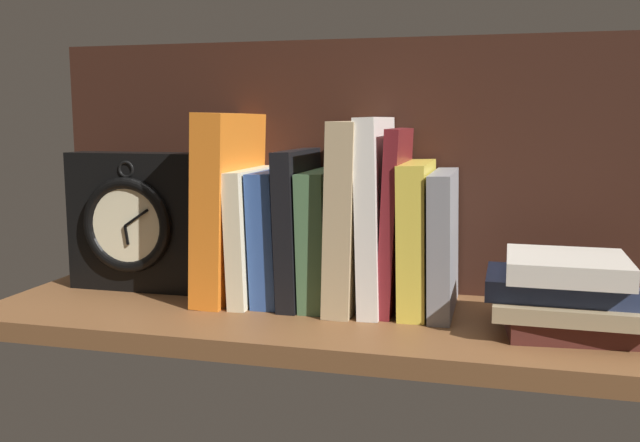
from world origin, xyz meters
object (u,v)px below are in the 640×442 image
at_px(book_cream_twain, 254,234).
at_px(book_gray_chess, 444,242).
at_px(book_black_skeptic, 299,226).
at_px(framed_clock, 136,222).
at_px(book_orange_pandolfini, 229,206).
at_px(book_white_catcher, 377,213).
at_px(book_blue_modern, 276,235).
at_px(book_maroon_dawkins, 395,219).
at_px(book_stack_side, 565,294).
at_px(book_green_romantic, 323,237).
at_px(book_tan_shortstories, 351,214).
at_px(book_yellow_seinlanguage, 417,236).

xyz_separation_m(book_cream_twain, book_gray_chess, (0.26, 0.00, 0.00)).
bearing_deg(book_black_skeptic, book_gray_chess, 0.00).
distance_m(book_black_skeptic, framed_clock, 0.24).
bearing_deg(book_orange_pandolfini, book_white_catcher, 0.00).
xyz_separation_m(book_orange_pandolfini, book_white_catcher, (0.20, 0.00, -0.00)).
xyz_separation_m(book_gray_chess, framed_clock, (-0.43, 0.00, 0.01)).
bearing_deg(book_white_catcher, framed_clock, 179.94).
height_order(book_blue_modern, book_maroon_dawkins, book_maroon_dawkins).
bearing_deg(book_stack_side, book_green_romantic, 168.64).
bearing_deg(book_orange_pandolfini, book_tan_shortstories, 0.00).
bearing_deg(framed_clock, book_yellow_seinlanguage, -0.05).
bearing_deg(book_gray_chess, book_green_romantic, 180.00).
bearing_deg(book_gray_chess, book_maroon_dawkins, 180.00).
xyz_separation_m(book_green_romantic, framed_clock, (-0.28, 0.00, 0.01)).
relative_size(book_maroon_dawkins, framed_clock, 1.18).
bearing_deg(book_blue_modern, framed_clock, 179.90).
relative_size(book_green_romantic, book_maroon_dawkins, 0.76).
bearing_deg(book_yellow_seinlanguage, framed_clock, 179.95).
height_order(book_orange_pandolfini, book_stack_side, book_orange_pandolfini).
bearing_deg(book_maroon_dawkins, book_tan_shortstories, 180.00).
bearing_deg(framed_clock, book_blue_modern, -0.10).
height_order(book_blue_modern, book_green_romantic, book_green_romantic).
height_order(book_gray_chess, framed_clock, framed_clock).
bearing_deg(book_green_romantic, book_white_catcher, 0.00).
bearing_deg(book_maroon_dawkins, book_gray_chess, 0.00).
distance_m(book_orange_pandolfini, book_green_romantic, 0.14).
bearing_deg(book_blue_modern, book_black_skeptic, 0.00).
relative_size(book_orange_pandolfini, framed_clock, 1.28).
xyz_separation_m(book_white_catcher, book_gray_chess, (0.09, -0.00, -0.03)).
height_order(book_white_catcher, book_gray_chess, book_white_catcher).
bearing_deg(book_blue_modern, book_orange_pandolfini, 180.00).
bearing_deg(book_tan_shortstories, book_blue_modern, 180.00).
bearing_deg(framed_clock, book_white_catcher, -0.06).
xyz_separation_m(book_orange_pandolfini, book_green_romantic, (0.13, 0.00, -0.04)).
distance_m(book_white_catcher, framed_clock, 0.35).
xyz_separation_m(book_cream_twain, book_green_romantic, (0.10, 0.00, -0.00)).
distance_m(book_cream_twain, book_tan_shortstories, 0.14).
bearing_deg(book_maroon_dawkins, book_stack_side, -16.41).
bearing_deg(book_stack_side, book_yellow_seinlanguage, 161.12).
bearing_deg(book_tan_shortstories, book_maroon_dawkins, 0.00).
bearing_deg(book_yellow_seinlanguage, book_cream_twain, 180.00).
height_order(book_gray_chess, book_stack_side, book_gray_chess).
bearing_deg(book_maroon_dawkins, book_black_skeptic, 180.00).
bearing_deg(book_cream_twain, framed_clock, 179.88).
bearing_deg(book_cream_twain, book_black_skeptic, 0.00).
bearing_deg(book_stack_side, book_white_catcher, 165.27).
height_order(book_orange_pandolfini, book_gray_chess, book_orange_pandolfini).
bearing_deg(book_cream_twain, book_tan_shortstories, 0.00).
distance_m(book_black_skeptic, book_stack_side, 0.34).
distance_m(book_gray_chess, framed_clock, 0.43).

